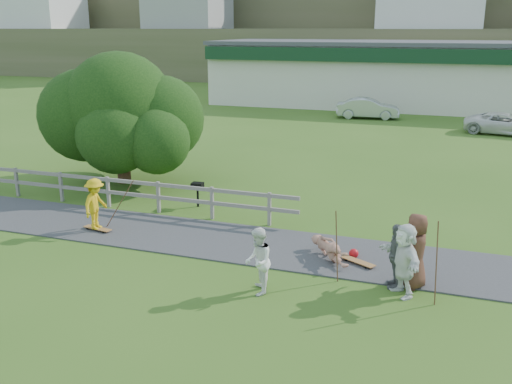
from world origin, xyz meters
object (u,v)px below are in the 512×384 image
skater_fallen (330,249)px  car_white (505,124)px  spectator_c (416,251)px  skater_rider (96,207)px  bbq (198,195)px  spectator_d (404,260)px  car_silver (368,108)px  spectator_a (258,261)px  spectator_b (396,256)px  tree (121,129)px

skater_fallen → car_white: 23.03m
skater_fallen → spectator_c: bearing=-60.8°
skater_rider → bbq: bearing=-30.6°
spectator_d → car_silver: spectator_d is taller
car_silver → car_white: car_silver is taller
spectator_d → bbq: (-7.55, 4.72, -0.45)m
skater_rider → car_silver: bearing=-11.2°
spectator_c → spectator_d: size_ratio=1.05×
car_white → spectator_a: bearing=174.1°
spectator_c → bbq: bearing=-100.6°
car_white → spectator_b: bearing=-179.7°
car_silver → bbq: (-2.53, -22.62, -0.27)m
skater_rider → car_silver: skater_rider is taller
car_silver → bbq: 22.76m
car_white → spectator_d: bearing=-179.0°
spectator_a → car_white: bearing=146.5°
skater_fallen → car_silver: size_ratio=0.40×
skater_rider → spectator_b: size_ratio=0.98×
spectator_c → spectator_b: bearing=-50.9°
car_white → tree: 23.07m
spectator_a → car_white: 25.81m
skater_rider → spectator_a: bearing=-112.8°
spectator_b → car_silver: 27.40m
spectator_d → car_silver: size_ratio=0.41×
skater_rider → skater_fallen: skater_rider is taller
spectator_b → bbq: bearing=-140.6°
bbq → spectator_d: bearing=-35.9°
spectator_b → tree: size_ratio=0.23×
tree → bbq: (4.29, -2.05, -1.78)m
car_white → skater_rider: bearing=159.5°
car_silver → tree: 21.72m
spectator_b → skater_fallen: bearing=-141.4°
skater_fallen → tree: tree is taller
car_silver → skater_fallen: bearing=179.3°
spectator_c → tree: size_ratio=0.26×
skater_fallen → spectator_d: (2.08, -1.51, 0.57)m
spectator_b → spectator_c: 0.50m
spectator_b → car_silver: bearing=170.3°
skater_rider → spectator_d: (9.42, -1.33, 0.09)m
spectator_a → spectator_c: (3.49, 1.60, 0.12)m
car_silver → spectator_b: bearing=-177.2°
car_silver → car_white: bearing=-119.4°
skater_rider → tree: bearing=22.3°
skater_rider → car_white: (13.06, 22.49, -0.17)m
skater_rider → car_white: skater_rider is taller
spectator_a → tree: size_ratio=0.23×
skater_rider → bbq: skater_rider is taller
spectator_b → car_white: (3.86, 23.45, -0.18)m
tree → bbq: 5.08m
spectator_c → car_silver: spectator_c is taller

